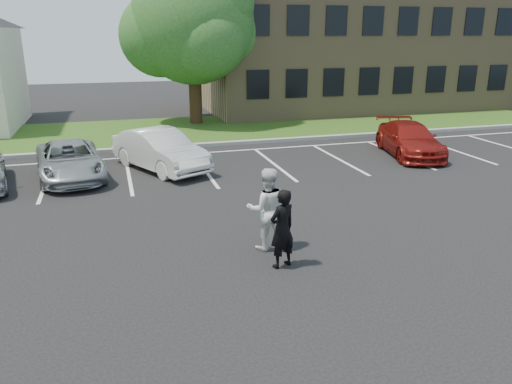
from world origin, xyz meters
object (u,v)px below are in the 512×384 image
tree (194,25)px  man_white_shirt (267,209)px  man_black_suit (282,229)px  car_silver_minivan (70,160)px  office_building (365,45)px  car_red_compact (409,139)px  car_white_sedan (160,150)px

tree → man_white_shirt: tree is taller
man_white_shirt → man_black_suit: bearing=98.6°
man_white_shirt → car_silver_minivan: 9.19m
man_black_suit → man_white_shirt: man_white_shirt is taller
office_building → car_silver_minivan: bearing=-143.7°
tree → man_white_shirt: bearing=-94.5°
man_black_suit → car_red_compact: (8.63, 8.49, -0.22)m
tree → man_black_suit: bearing=-94.2°
tree → man_white_shirt: 18.12m
man_white_shirt → car_white_sedan: size_ratio=0.43×
office_building → tree: (-12.51, -4.05, 1.19)m
tree → car_silver_minivan: bearing=-122.7°
car_silver_minivan → car_red_compact: car_red_compact is taller
tree → car_white_sedan: bearing=-107.9°
office_building → car_white_sedan: (-15.58, -13.56, -3.40)m
man_black_suit → car_silver_minivan: man_black_suit is taller
car_silver_minivan → car_white_sedan: car_white_sedan is taller
office_building → car_silver_minivan: (-18.78, -13.81, -3.51)m
tree → man_black_suit: tree is taller
office_building → man_white_shirt: (-13.90, -21.59, -3.16)m
car_white_sedan → car_red_compact: 10.35m
car_white_sedan → car_red_compact: size_ratio=0.99×
man_black_suit → man_white_shirt: size_ratio=0.90×
car_silver_minivan → office_building: bearing=28.6°
man_white_shirt → car_red_compact: bearing=-131.9°
car_white_sedan → man_white_shirt: bearing=-104.3°
man_black_suit → car_red_compact: 12.11m
man_white_shirt → car_white_sedan: bearing=-70.9°
car_white_sedan → car_red_compact: (10.33, -0.57, -0.08)m
office_building → car_red_compact: office_building is taller
man_black_suit → car_red_compact: man_black_suit is taller
tree → car_white_sedan: 10.99m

